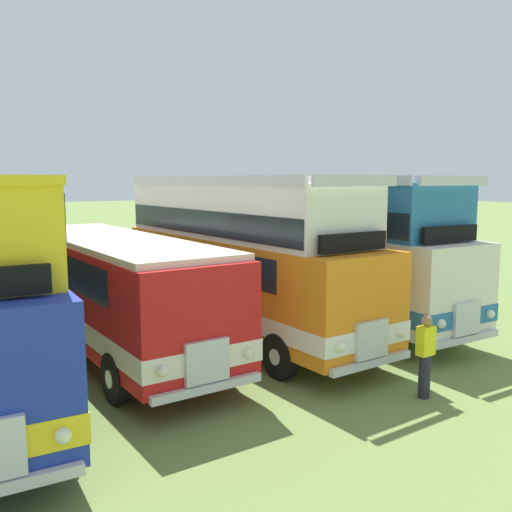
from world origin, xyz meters
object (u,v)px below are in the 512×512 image
bus_sixth_in_row (241,254)px  marshal_person (425,356)px  bus_fifth_in_row (113,286)px  bus_seventh_in_row (324,244)px

bus_sixth_in_row → marshal_person: size_ratio=5.68×
bus_fifth_in_row → bus_sixth_in_row: 3.57m
bus_fifth_in_row → bus_seventh_in_row: size_ratio=0.89×
bus_seventh_in_row → marshal_person: bearing=-112.8°
bus_sixth_in_row → bus_seventh_in_row: size_ratio=0.90×
bus_sixth_in_row → bus_seventh_in_row: bearing=9.7°
bus_sixth_in_row → bus_fifth_in_row: bearing=171.3°
bus_fifth_in_row → bus_seventh_in_row: 7.00m
bus_sixth_in_row → bus_seventh_in_row: same height
bus_seventh_in_row → bus_fifth_in_row: bearing=-179.5°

